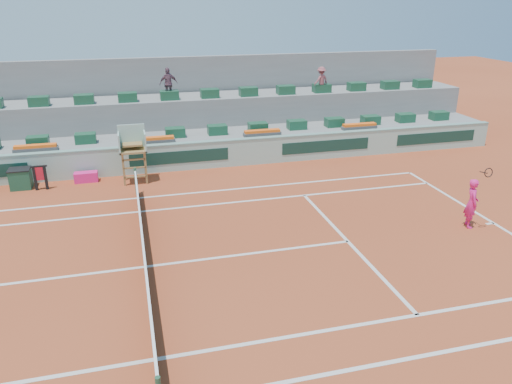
{
  "coord_description": "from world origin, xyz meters",
  "views": [
    {
      "loc": [
        -0.08,
        -13.12,
        7.35
      ],
      "look_at": [
        4.0,
        2.5,
        1.0
      ],
      "focal_mm": 35.0,
      "sensor_mm": 36.0,
      "label": 1
    }
  ],
  "objects_px": {
    "umpire_chair": "(133,146)",
    "tennis_player": "(472,203)",
    "player_bag": "(86,177)",
    "drink_cooler_a": "(21,179)"
  },
  "relations": [
    {
      "from": "umpire_chair",
      "to": "tennis_player",
      "type": "height_order",
      "value": "umpire_chair"
    },
    {
      "from": "umpire_chair",
      "to": "tennis_player",
      "type": "relative_size",
      "value": 1.05
    },
    {
      "from": "player_bag",
      "to": "drink_cooler_a",
      "type": "bearing_deg",
      "value": -176.73
    },
    {
      "from": "player_bag",
      "to": "umpire_chair",
      "type": "height_order",
      "value": "umpire_chair"
    },
    {
      "from": "player_bag",
      "to": "drink_cooler_a",
      "type": "distance_m",
      "value": 2.53
    },
    {
      "from": "player_bag",
      "to": "umpire_chair",
      "type": "xyz_separation_m",
      "value": [
        2.03,
        -0.45,
        1.33
      ]
    },
    {
      "from": "drink_cooler_a",
      "to": "tennis_player",
      "type": "xyz_separation_m",
      "value": [
        15.42,
        -7.78,
        0.44
      ]
    },
    {
      "from": "drink_cooler_a",
      "to": "tennis_player",
      "type": "relative_size",
      "value": 0.37
    },
    {
      "from": "player_bag",
      "to": "tennis_player",
      "type": "height_order",
      "value": "tennis_player"
    },
    {
      "from": "player_bag",
      "to": "drink_cooler_a",
      "type": "relative_size",
      "value": 1.12
    }
  ]
}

